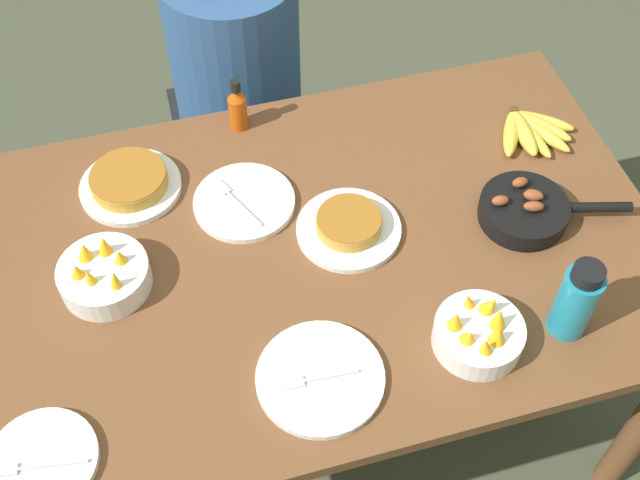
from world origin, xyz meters
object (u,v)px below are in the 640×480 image
at_px(fruit_bowl_citrus, 479,333).
at_px(person_figure, 241,110).
at_px(frittata_plate_center, 349,226).
at_px(water_bottle, 576,300).
at_px(banana_bunch, 530,130).
at_px(hot_sauce_bottle, 237,107).
at_px(empty_plate_far_right, 42,461).
at_px(skillet, 526,210).
at_px(empty_plate_far_left, 320,378).
at_px(empty_plate_near_front, 244,202).
at_px(frittata_plate_side, 130,182).
at_px(fruit_bowl_mango, 104,275).

xyz_separation_m(fruit_bowl_citrus, person_figure, (-0.28, 1.12, -0.33)).
relative_size(frittata_plate_center, fruit_bowl_citrus, 1.30).
bearing_deg(water_bottle, banana_bunch, 72.87).
bearing_deg(hot_sauce_bottle, empty_plate_far_right, -124.86).
bearing_deg(skillet, empty_plate_far_left, -139.15).
bearing_deg(fruit_bowl_citrus, banana_bunch, 55.58).
relative_size(frittata_plate_center, empty_plate_near_front, 1.01).
height_order(banana_bunch, empty_plate_far_left, banana_bunch).
xyz_separation_m(empty_plate_far_right, water_bottle, (1.07, 0.01, 0.09)).
xyz_separation_m(frittata_plate_side, hot_sauce_bottle, (0.29, 0.14, 0.04)).
height_order(frittata_plate_center, empty_plate_near_front, frittata_plate_center).
bearing_deg(empty_plate_far_left, skillet, 25.90).
bearing_deg(fruit_bowl_mango, empty_plate_far_left, -42.33).
relative_size(skillet, person_figure, 0.29).
bearing_deg(empty_plate_far_right, fruit_bowl_mango, 66.69).
height_order(frittata_plate_center, empty_plate_far_right, frittata_plate_center).
bearing_deg(frittata_plate_side, empty_plate_near_front, -25.73).
bearing_deg(skillet, water_bottle, -82.63).
xyz_separation_m(skillet, fruit_bowl_citrus, (-0.23, -0.28, 0.01)).
distance_m(skillet, water_bottle, 0.30).
bearing_deg(empty_plate_near_front, hot_sauce_bottle, 80.31).
distance_m(empty_plate_near_front, water_bottle, 0.77).
distance_m(fruit_bowl_mango, hot_sauce_bottle, 0.55).
xyz_separation_m(skillet, fruit_bowl_mango, (-0.95, 0.07, 0.01)).
bearing_deg(frittata_plate_center, empty_plate_near_front, 145.69).
relative_size(empty_plate_far_left, hot_sauce_bottle, 1.75).
bearing_deg(water_bottle, frittata_plate_side, 142.72).
xyz_separation_m(empty_plate_near_front, empty_plate_far_left, (0.05, -0.49, -0.00)).
height_order(frittata_plate_center, empty_plate_far_left, frittata_plate_center).
bearing_deg(skillet, frittata_plate_side, 173.68).
bearing_deg(hot_sauce_bottle, water_bottle, -55.35).
bearing_deg(person_figure, fruit_bowl_citrus, -76.16).
xyz_separation_m(banana_bunch, fruit_bowl_mango, (-1.08, -0.17, 0.02)).
distance_m(empty_plate_near_front, fruit_bowl_mango, 0.37).
distance_m(banana_bunch, empty_plate_far_right, 1.35).
distance_m(fruit_bowl_citrus, person_figure, 1.20).
xyz_separation_m(banana_bunch, person_figure, (-0.64, 0.60, -0.31)).
distance_m(skillet, frittata_plate_center, 0.41).
xyz_separation_m(empty_plate_near_front, fruit_bowl_mango, (-0.34, -0.14, 0.03)).
xyz_separation_m(frittata_plate_side, empty_plate_far_left, (0.30, -0.61, -0.01)).
height_order(empty_plate_near_front, empty_plate_far_left, same).
height_order(empty_plate_far_left, empty_plate_far_right, same).
distance_m(banana_bunch, fruit_bowl_mango, 1.09).
bearing_deg(banana_bunch, empty_plate_far_left, -143.03).
height_order(empty_plate_near_front, hot_sauce_bottle, hot_sauce_bottle).
xyz_separation_m(frittata_plate_side, person_figure, (0.35, 0.51, -0.31)).
relative_size(skillet, water_bottle, 1.70).
height_order(empty_plate_far_left, hot_sauce_bottle, hot_sauce_bottle).
height_order(hot_sauce_bottle, person_figure, person_figure).
bearing_deg(hot_sauce_bottle, empty_plate_near_front, -99.69).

